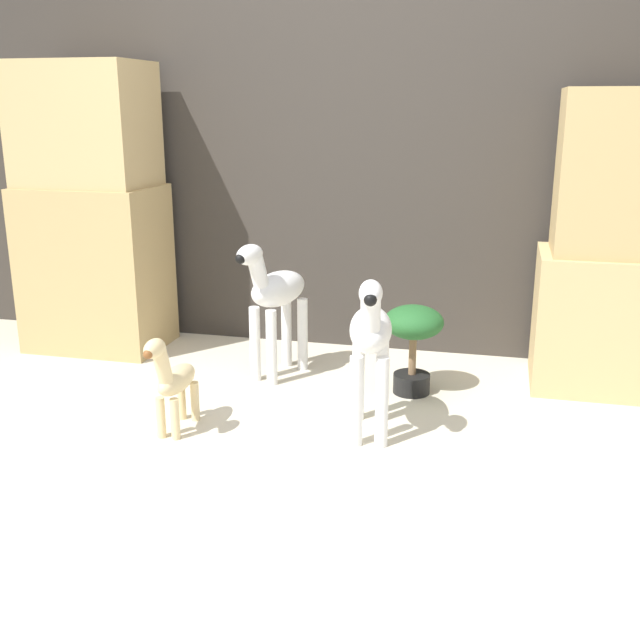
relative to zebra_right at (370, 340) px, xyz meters
The scene contains 8 objects.
ground_plane 0.58m from the zebra_right, 147.49° to the right, with size 14.00×14.00×0.00m, color beige.
wall_back 1.44m from the zebra_right, 105.44° to the left, with size 6.40×0.08×2.20m.
rock_pillar_left 1.97m from the zebra_right, 153.77° to the left, with size 0.75×0.51×1.58m.
rock_pillar_right 1.38m from the zebra_right, 38.95° to the left, with size 0.75×0.51×1.44m.
zebra_right is the anchor object (origin of this frame).
zebra_left 0.84m from the zebra_right, 134.93° to the left, with size 0.30×0.51×0.72m.
giraffe_figurine 0.85m from the zebra_right, 168.09° to the right, with size 0.12×0.40×0.46m.
potted_palm_front 0.56m from the zebra_right, 77.38° to the left, with size 0.29×0.29×0.44m.
Camera 1 is at (0.83, -2.69, 1.36)m, focal length 42.00 mm.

